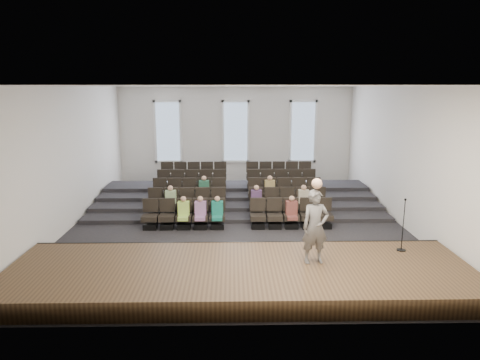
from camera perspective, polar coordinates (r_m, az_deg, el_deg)
The scene contains 14 objects.
ground at distance 16.02m, azimuth -0.34°, elevation -5.76°, with size 14.00×14.00×0.00m, color black.
ceiling at distance 15.23m, azimuth -0.36°, elevation 12.47°, with size 12.00×14.00×0.02m, color white.
wall_back at distance 22.39m, azimuth -0.59°, elevation 5.97°, with size 12.00×0.04×5.00m, color silver.
wall_front at distance 8.58m, azimuth 0.28°, elevation -4.39°, with size 12.00×0.04×5.00m, color silver.
wall_left at distance 16.49m, azimuth -21.78°, elevation 2.82°, with size 0.04×14.00×5.00m, color silver.
wall_right at distance 16.64m, azimuth 20.89°, elevation 2.97°, with size 0.04×14.00×5.00m, color silver.
stage at distance 11.18m, azimuth 0.03°, elevation -12.65°, with size 11.80×3.60×0.50m, color #4E3821.
stage_lip at distance 12.80m, azimuth -0.13°, elevation -9.31°, with size 11.80×0.06×0.52m, color black.
risers at distance 19.01m, azimuth -0.47°, elevation -2.24°, with size 11.80×4.80×0.60m.
seating_rows at distance 17.31m, azimuth -0.41°, elevation -2.03°, with size 6.80×4.70×1.67m.
windows at distance 22.30m, azimuth -0.59°, elevation 6.46°, with size 8.44×0.10×3.24m.
audience at distance 16.00m, azimuth -0.88°, elevation -2.80°, with size 5.45×2.64×1.10m.
speaker at distance 11.16m, azimuth 10.00°, elevation -6.17°, with size 0.70×0.46×1.93m, color #5B5856.
mic_stand at distance 12.76m, azimuth 20.83°, elevation -6.88°, with size 0.25×0.25×1.50m.
Camera 1 is at (-0.20, -15.23, 4.96)m, focal length 32.00 mm.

